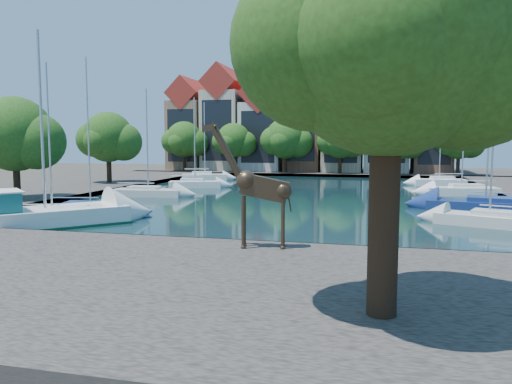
{
  "coord_description": "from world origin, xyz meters",
  "views": [
    {
      "loc": [
        7.31,
        -22.4,
        5.14
      ],
      "look_at": [
        2.06,
        -0.89,
        2.87
      ],
      "focal_mm": 35.0,
      "sensor_mm": 36.0,
      "label": 1
    }
  ],
  "objects_px": {
    "sailboat_right_a": "(489,217)",
    "motorsailer": "(11,215)",
    "sailboat_left_a": "(52,215)",
    "plane_tree": "(393,41)",
    "giraffe_statue": "(258,187)"
  },
  "relations": [
    {
      "from": "giraffe_statue",
      "to": "sailboat_right_a",
      "type": "bearing_deg",
      "value": 43.62
    },
    {
      "from": "plane_tree",
      "to": "sailboat_right_a",
      "type": "bearing_deg",
      "value": 71.3
    },
    {
      "from": "sailboat_left_a",
      "to": "plane_tree",
      "type": "bearing_deg",
      "value": -33.55
    },
    {
      "from": "motorsailer",
      "to": "plane_tree",
      "type": "bearing_deg",
      "value": -27.44
    },
    {
      "from": "giraffe_statue",
      "to": "motorsailer",
      "type": "bearing_deg",
      "value": 168.0
    },
    {
      "from": "motorsailer",
      "to": "sailboat_right_a",
      "type": "relative_size",
      "value": 1.09
    },
    {
      "from": "giraffe_statue",
      "to": "sailboat_left_a",
      "type": "bearing_deg",
      "value": 158.76
    },
    {
      "from": "plane_tree",
      "to": "sailboat_left_a",
      "type": "relative_size",
      "value": 1.09
    },
    {
      "from": "giraffe_statue",
      "to": "plane_tree",
      "type": "bearing_deg",
      "value": -54.46
    },
    {
      "from": "plane_tree",
      "to": "motorsailer",
      "type": "distance_m",
      "value": 24.18
    },
    {
      "from": "sailboat_left_a",
      "to": "sailboat_right_a",
      "type": "distance_m",
      "value": 26.45
    },
    {
      "from": "giraffe_statue",
      "to": "motorsailer",
      "type": "distance_m",
      "value": 15.79
    },
    {
      "from": "giraffe_statue",
      "to": "sailboat_left_a",
      "type": "distance_m",
      "value": 15.55
    },
    {
      "from": "sailboat_right_a",
      "to": "motorsailer",
      "type": "bearing_deg",
      "value": -163.84
    },
    {
      "from": "motorsailer",
      "to": "sailboat_right_a",
      "type": "distance_m",
      "value": 27.98
    }
  ]
}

